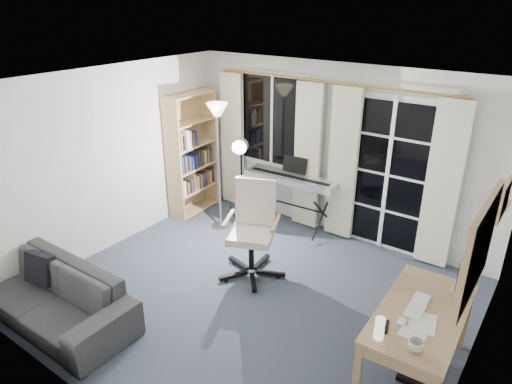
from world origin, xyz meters
TOP-DOWN VIEW (x-y plane):
  - floor at (0.00, 0.00)m, footprint 4.50×4.00m
  - window at (-1.05, 1.97)m, footprint 1.20×0.08m
  - french_door at (0.75, 1.97)m, footprint 1.32×0.09m
  - curtains at (-0.14, 1.88)m, footprint 3.60×0.07m
  - bookshelf at (-2.12, 1.30)m, footprint 0.35×0.89m
  - torchiere_lamp at (-1.38, 1.11)m, footprint 0.35×0.35m
  - keyboard_piano at (-0.55, 1.70)m, footprint 1.39×0.72m
  - studio_light at (-0.92, 1.01)m, footprint 0.35×0.35m
  - office_chair at (-0.31, 0.47)m, footprint 0.82×0.80m
  - desk at (1.88, -0.12)m, footprint 0.71×1.35m
  - monitor at (2.08, 0.33)m, footprint 0.18×0.51m
  - desk_clutter at (1.82, -0.34)m, footprint 0.41×0.82m
  - mug at (1.98, -0.62)m, footprint 0.12×0.10m
  - wall_mirror at (2.22, -0.35)m, footprint 0.04×0.94m
  - framed_print at (2.23, 0.55)m, footprint 0.03×0.42m
  - wall_shelf at (2.16, 1.05)m, footprint 0.16×0.30m
  - sofa at (-1.49, -1.55)m, footprint 2.01×0.61m

SIDE VIEW (x-z plane):
  - floor at x=0.00m, z-range -0.02..0.00m
  - sofa at x=-1.49m, z-range 0.00..0.78m
  - desk_clutter at x=1.82m, z-range 0.11..1.01m
  - desk at x=1.88m, z-range 0.27..0.98m
  - office_chair at x=-0.31m, z-range 0.10..1.28m
  - keyboard_piano at x=-0.55m, z-range 0.26..1.26m
  - mug at x=1.98m, z-range 0.71..0.83m
  - bookshelf at x=-2.12m, z-range -0.05..1.84m
  - monitor at x=2.08m, z-range 0.76..1.21m
  - french_door at x=0.75m, z-range -0.03..2.08m
  - curtains at x=-0.14m, z-range 0.03..2.16m
  - studio_light at x=-0.92m, z-range 0.45..1.96m
  - wall_shelf at x=2.16m, z-range 1.32..1.50m
  - torchiere_lamp at x=-1.38m, z-range 0.57..2.42m
  - window at x=-1.05m, z-range 0.80..2.20m
  - wall_mirror at x=2.22m, z-range 1.18..1.92m
  - framed_print at x=2.23m, z-range 1.44..1.76m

